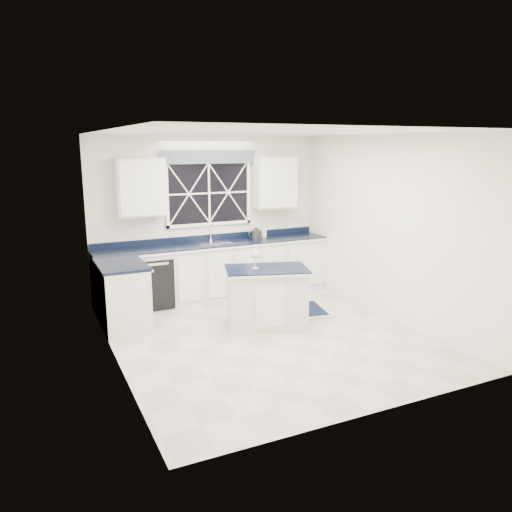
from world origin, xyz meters
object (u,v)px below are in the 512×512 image
dishwasher (151,281)px  kettle (256,233)px  wine_glass (255,255)px  soap_bottle (263,232)px  island (266,297)px  faucet (211,232)px

dishwasher → kettle: size_ratio=2.82×
kettle → wine_glass: (-0.77, -1.63, 0.01)m
dishwasher → soap_bottle: size_ratio=4.34×
kettle → soap_bottle: bearing=14.0°
dishwasher → island: (1.26, -1.60, 0.02)m
dishwasher → kettle: 1.99m
kettle → wine_glass: size_ratio=1.03×
faucet → wine_glass: (0.01, -1.73, -0.05)m
island → soap_bottle: soap_bottle is taller
faucet → soap_bottle: 0.98m
island → wine_glass: (-0.15, 0.06, 0.62)m
wine_glass → faucet: bearing=90.5°
faucet → wine_glass: 1.73m
faucet → kettle: size_ratio=1.04×
island → kettle: (0.62, 1.69, 0.61)m
dishwasher → wine_glass: 2.00m
faucet → dishwasher: bearing=-170.0°
island → faucet: bearing=112.4°
wine_glass → soap_bottle: wine_glass is taller
kettle → wine_glass: 1.80m
island → soap_bottle: (0.82, 1.77, 0.61)m
dishwasher → island: island is taller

